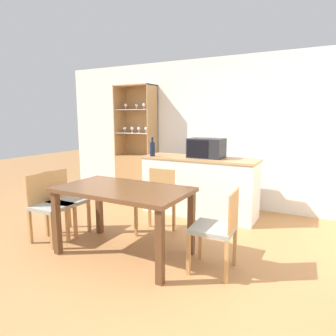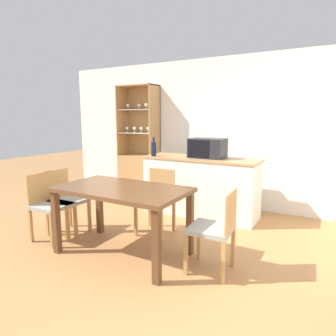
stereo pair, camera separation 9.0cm
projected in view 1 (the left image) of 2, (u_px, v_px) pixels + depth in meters
ground_plane at (143, 268)px, 3.10m from camera, size 18.00×18.00×0.00m
wall_back at (225, 133)px, 5.17m from camera, size 6.80×0.06×2.55m
kitchen_counter at (199, 186)px, 4.77m from camera, size 1.83×0.59×0.92m
display_cabinet at (137, 166)px, 5.90m from camera, size 0.77×0.39×2.14m
dining_table at (123, 197)px, 3.33m from camera, size 1.47×0.83×0.78m
dining_chair_head_far at (157, 200)px, 4.01m from camera, size 0.44×0.44×0.85m
dining_chair_side_left_far at (65, 201)px, 3.97m from camera, size 0.42×0.42×0.85m
dining_chair_side_right_far at (217, 229)px, 2.99m from camera, size 0.44×0.44×0.85m
dining_chair_side_left_near at (50, 206)px, 3.75m from camera, size 0.42×0.42×0.85m
microwave at (206, 148)px, 4.65m from camera, size 0.54×0.36×0.30m
wine_bottle at (152, 149)px, 4.83m from camera, size 0.08×0.08×0.31m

